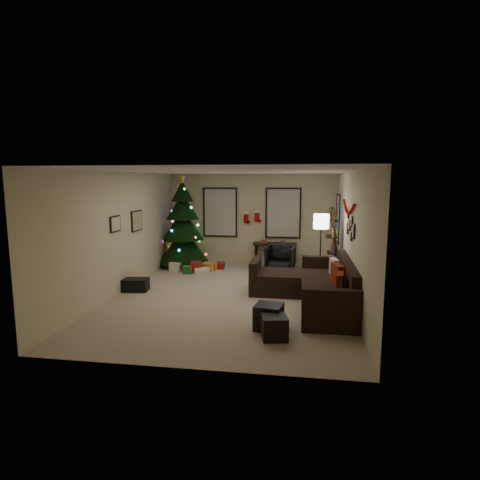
% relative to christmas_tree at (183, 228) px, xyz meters
% --- Properties ---
extents(floor, '(7.00, 7.00, 0.00)m').
position_rel_christmas_tree_xyz_m(floor, '(1.91, -2.76, -1.13)').
color(floor, tan).
rests_on(floor, ground).
extents(ceiling, '(7.00, 7.00, 0.00)m').
position_rel_christmas_tree_xyz_m(ceiling, '(1.91, -2.76, 1.57)').
color(ceiling, white).
rests_on(ceiling, floor).
extents(wall_back, '(5.00, 0.00, 5.00)m').
position_rel_christmas_tree_xyz_m(wall_back, '(1.91, 0.74, 0.22)').
color(wall_back, beige).
rests_on(wall_back, floor).
extents(wall_front, '(5.00, 0.00, 5.00)m').
position_rel_christmas_tree_xyz_m(wall_front, '(1.91, -6.26, 0.22)').
color(wall_front, beige).
rests_on(wall_front, floor).
extents(wall_left, '(0.00, 7.00, 7.00)m').
position_rel_christmas_tree_xyz_m(wall_left, '(-0.59, -2.76, 0.22)').
color(wall_left, beige).
rests_on(wall_left, floor).
extents(wall_right, '(0.00, 7.00, 7.00)m').
position_rel_christmas_tree_xyz_m(wall_right, '(4.41, -2.76, 0.22)').
color(wall_right, beige).
rests_on(wall_right, floor).
extents(window_back_left, '(1.05, 0.06, 1.50)m').
position_rel_christmas_tree_xyz_m(window_back_left, '(0.96, 0.71, 0.42)').
color(window_back_left, '#728CB2').
rests_on(window_back_left, wall_back).
extents(window_back_right, '(1.05, 0.06, 1.50)m').
position_rel_christmas_tree_xyz_m(window_back_right, '(2.86, 0.71, 0.42)').
color(window_back_right, '#728CB2').
rests_on(window_back_right, wall_back).
extents(window_right_wall, '(0.06, 0.90, 1.30)m').
position_rel_christmas_tree_xyz_m(window_right_wall, '(4.38, -0.21, 0.37)').
color(window_right_wall, '#728CB2').
rests_on(window_right_wall, wall_right).
extents(christmas_tree, '(1.46, 1.46, 2.73)m').
position_rel_christmas_tree_xyz_m(christmas_tree, '(0.00, 0.00, 0.00)').
color(christmas_tree, black).
rests_on(christmas_tree, floor).
extents(presents, '(1.50, 1.01, 0.30)m').
position_rel_christmas_tree_xyz_m(presents, '(0.50, -0.53, -1.01)').
color(presents, maroon).
rests_on(presents, floor).
extents(sofa, '(2.14, 3.09, 0.93)m').
position_rel_christmas_tree_xyz_m(sofa, '(3.71, -2.98, -0.82)').
color(sofa, black).
rests_on(sofa, floor).
extents(pillow_red_a, '(0.18, 0.42, 0.41)m').
position_rel_christmas_tree_xyz_m(pillow_red_a, '(4.12, -3.91, -0.49)').
color(pillow_red_a, maroon).
rests_on(pillow_red_a, sofa).
extents(pillow_red_b, '(0.23, 0.50, 0.49)m').
position_rel_christmas_tree_xyz_m(pillow_red_b, '(4.12, -3.29, -0.49)').
color(pillow_red_b, maroon).
rests_on(pillow_red_b, sofa).
extents(pillow_cream, '(0.19, 0.42, 0.40)m').
position_rel_christmas_tree_xyz_m(pillow_cream, '(4.12, -2.47, -0.50)').
color(pillow_cream, beige).
rests_on(pillow_cream, sofa).
extents(ottoman_near, '(0.51, 0.51, 0.43)m').
position_rel_christmas_tree_xyz_m(ottoman_near, '(2.89, -4.63, -0.91)').
color(ottoman_near, black).
rests_on(ottoman_near, floor).
extents(ottoman_far, '(0.47, 0.47, 0.38)m').
position_rel_christmas_tree_xyz_m(ottoman_far, '(3.01, -5.05, -0.94)').
color(ottoman_far, black).
rests_on(ottoman_far, floor).
extents(desk, '(1.27, 0.45, 0.68)m').
position_rel_christmas_tree_xyz_m(desk, '(2.64, 0.46, -0.53)').
color(desk, black).
rests_on(desk, floor).
extents(desk_chair, '(0.77, 0.73, 0.72)m').
position_rel_christmas_tree_xyz_m(desk_chair, '(2.84, -0.19, -0.77)').
color(desk_chair, black).
rests_on(desk_chair, floor).
extents(bookshelf, '(0.30, 0.53, 1.79)m').
position_rel_christmas_tree_xyz_m(bookshelf, '(4.21, -1.20, -0.26)').
color(bookshelf, black).
rests_on(bookshelf, floor).
extents(potted_plant, '(0.57, 0.55, 0.49)m').
position_rel_christmas_tree_xyz_m(potted_plant, '(4.21, -0.84, 0.68)').
color(potted_plant, '#4C4C4C').
rests_on(potted_plant, bookshelf).
extents(floor_lamp, '(0.36, 0.36, 1.73)m').
position_rel_christmas_tree_xyz_m(floor_lamp, '(3.86, -1.61, 0.31)').
color(floor_lamp, black).
rests_on(floor_lamp, floor).
extents(art_map, '(0.04, 0.60, 0.50)m').
position_rel_christmas_tree_xyz_m(art_map, '(-0.57, -1.95, 0.41)').
color(art_map, black).
rests_on(art_map, wall_left).
extents(art_abstract, '(0.04, 0.45, 0.35)m').
position_rel_christmas_tree_xyz_m(art_abstract, '(-0.57, -3.09, 0.45)').
color(art_abstract, black).
rests_on(art_abstract, wall_left).
extents(gallery, '(0.03, 1.25, 0.54)m').
position_rel_christmas_tree_xyz_m(gallery, '(4.39, -2.84, 0.44)').
color(gallery, black).
rests_on(gallery, wall_right).
extents(garland, '(0.08, 1.90, 0.30)m').
position_rel_christmas_tree_xyz_m(garland, '(4.36, -2.57, 0.83)').
color(garland, '#A5140C').
rests_on(garland, wall_right).
extents(stocking_left, '(0.20, 0.05, 0.36)m').
position_rel_christmas_tree_xyz_m(stocking_left, '(1.77, 0.64, 0.30)').
color(stocking_left, '#990F0C').
rests_on(stocking_left, wall_back).
extents(stocking_right, '(0.20, 0.05, 0.36)m').
position_rel_christmas_tree_xyz_m(stocking_right, '(2.10, 0.63, 0.34)').
color(stocking_right, '#990F0C').
rests_on(stocking_right, wall_back).
extents(storage_bin, '(0.61, 0.44, 0.28)m').
position_rel_christmas_tree_xyz_m(storage_bin, '(-0.33, -2.72, -0.99)').
color(storage_bin, black).
rests_on(storage_bin, floor).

